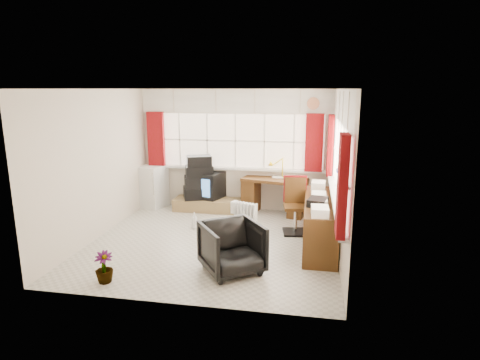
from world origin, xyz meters
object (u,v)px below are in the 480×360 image
Objects in this scene: crt_tv at (208,185)px; mini_fridge at (152,186)px; desk at (275,194)px; credenza at (320,222)px; desk_lamp at (283,164)px; radiator at (246,223)px; tv_bench at (208,205)px; office_chair at (232,248)px; task_chair at (295,203)px.

crt_tv is 1.23m from mini_fridge.
credenza is (0.88, -1.60, -0.01)m from desk.
desk_lamp is 0.68× the size of radiator.
radiator reaches higher than tv_bench.
office_chair is at bearing -134.49° from credenza.
radiator is at bearing -53.28° from tv_bench.
credenza is at bearing -24.39° from mini_fridge.
crt_tv is (-1.10, 2.88, 0.17)m from office_chair.
task_chair is at bearing 126.65° from credenza.
task_chair is at bearing -65.95° from desk.
credenza is (0.42, -0.57, -0.14)m from task_chair.
office_chair is (-0.78, -1.80, -0.18)m from task_chair.
radiator is (-0.50, -1.51, -0.77)m from desk_lamp.
credenza reaches higher than desk.
desk_lamp is 0.53× the size of office_chair.
task_chair is 1.97m from office_chair.
crt_tv is at bearing 177.81° from desk.
task_chair is 2.17m from crt_tv.
mini_fridge is (-2.79, -0.04, -0.57)m from desk_lamp.
mini_fridge is at bearing 161.65° from task_chair.
office_chair is 1.28× the size of radiator.
office_chair is at bearing -99.30° from desk_lamp.
radiator is 1.26m from credenza.
office_chair is 3.66m from mini_fridge.
tv_bench is at bearing 152.87° from task_chair.
credenza is at bearing -33.70° from tv_bench.
desk_lamp is 1.22m from task_chair.
desk reaches higher than tv_bench.
office_chair is 1.36m from radiator.
tv_bench is (-1.85, 0.95, -0.41)m from task_chair.
credenza is 2.69× the size of crt_tv.
mini_fridge reaches higher than tv_bench.
mini_fridge is at bearing -177.45° from crt_tv.
tv_bench is (-1.54, -0.12, -0.89)m from desk_lamp.
credenza reaches higher than crt_tv.
office_chair is 0.39× the size of credenza.
task_chair is 2.12m from tv_bench.
task_chair is 0.72× the size of tv_bench.
office_chair is at bearing -113.53° from task_chair.
radiator is 0.82× the size of crt_tv.
task_chair is 1.28× the size of office_chair.
tv_bench is at bearing -175.62° from desk_lamp.
desk is 1.37× the size of task_chair.
desk is at bearing 3.28° from tv_bench.
mini_fridge is (-3.10, 1.03, -0.08)m from task_chair.
credenza is (1.24, -0.13, 0.14)m from radiator.
task_chair is at bearing -18.35° from mini_fridge.
desk_lamp is 1.90m from credenza.
task_chair reaches higher than radiator.
desk_lamp reaches higher than task_chair.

